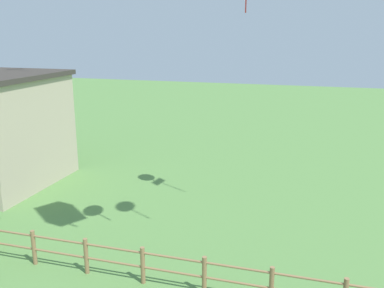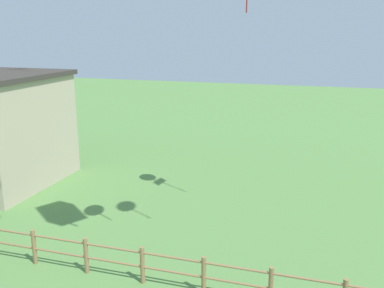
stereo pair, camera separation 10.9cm
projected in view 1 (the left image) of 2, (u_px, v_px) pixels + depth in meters
wooden_fence at (173, 268)px, 12.79m from camera, size 21.61×0.14×1.21m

